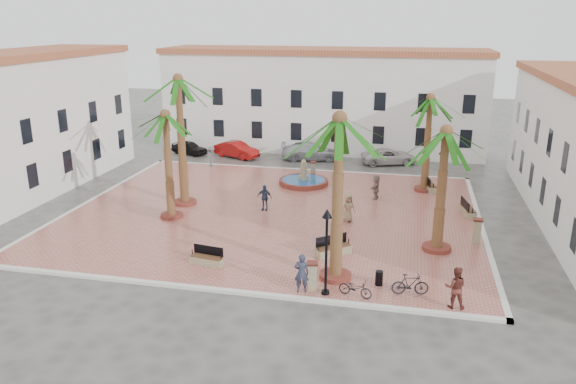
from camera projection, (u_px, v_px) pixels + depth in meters
name	position (u px, v px, depth m)	size (l,w,h in m)	color
ground	(273.00, 214.00, 36.55)	(120.00, 120.00, 0.00)	#56544F
plaza	(273.00, 213.00, 36.53)	(26.00, 22.00, 0.15)	#BF685A
kerb_n	(305.00, 170.00, 46.78)	(26.30, 0.30, 0.16)	silver
kerb_s	(217.00, 290.00, 26.28)	(26.30, 0.30, 0.16)	silver
kerb_e	(482.00, 229.00, 33.85)	(0.30, 22.30, 0.16)	silver
kerb_w	(93.00, 200.00, 39.21)	(0.30, 22.30, 0.16)	silver
building_north	(323.00, 99.00, 53.75)	(30.40, 7.40, 9.50)	white
building_west	(7.00, 127.00, 38.97)	(6.40, 24.40, 10.00)	white
fountain	(304.00, 181.00, 42.56)	(3.72, 3.72, 1.92)	maroon
palm_nw	(179.00, 93.00, 35.92)	(5.00, 5.00, 8.74)	maroon
palm_sw	(166.00, 127.00, 33.90)	(4.60, 4.60, 6.88)	maroon
palm_s	(339.00, 137.00, 25.27)	(5.11, 5.11, 8.20)	maroon
palm_e	(445.00, 146.00, 28.93)	(5.06, 5.06, 6.93)	maroon
palm_ne	(430.00, 109.00, 39.29)	(4.61, 4.61, 7.10)	maroon
bench_s	(207.00, 259.00, 28.78)	(1.84, 0.81, 0.94)	gray
bench_se	(333.00, 250.00, 29.91)	(1.93, 1.73, 1.05)	gray
bench_e	(468.00, 211.00, 35.96)	(0.95, 2.01, 1.02)	gray
bench_ne	(429.00, 186.00, 41.09)	(1.06, 2.09, 1.06)	gray
lamppost_s	(327.00, 237.00, 24.93)	(0.45, 0.45, 4.14)	black
lamppost_e	(441.00, 168.00, 36.10)	(0.45, 0.45, 4.18)	black
bollard_se	(312.00, 276.00, 25.96)	(0.58, 0.58, 1.39)	gray
bollard_n	(313.00, 169.00, 44.32)	(0.48, 0.48, 1.26)	gray
bollard_e	(477.00, 231.00, 31.32)	(0.54, 0.54, 1.44)	gray
litter_bin	(379.00, 278.00, 26.53)	(0.36, 0.36, 0.71)	black
cyclist_a	(302.00, 273.00, 25.72)	(0.68, 0.45, 1.87)	#2A2E42
bicycle_a	(355.00, 288.00, 25.42)	(0.56, 1.59, 0.84)	black
cyclist_b	(455.00, 287.00, 24.32)	(0.93, 0.72, 1.91)	maroon
bicycle_b	(410.00, 284.00, 25.56)	(0.48, 1.70, 1.02)	black
pedestrian_fountain_a	(348.00, 208.00, 34.59)	(0.86, 0.56, 1.76)	#8E7554
pedestrian_fountain_b	(264.00, 197.00, 36.71)	(1.01, 0.42, 1.72)	#324059
pedestrian_north	(211.00, 156.00, 47.59)	(1.08, 0.62, 1.67)	#57575C
pedestrian_east	(376.00, 187.00, 38.97)	(1.60, 0.51, 1.72)	gray
car_black	(189.00, 148.00, 52.40)	(1.46, 3.64, 1.24)	black
car_red	(237.00, 150.00, 51.14)	(1.51, 4.34, 1.43)	#9D1110
car_silver	(311.00, 151.00, 50.32)	(2.13, 5.25, 1.52)	#B5B5BF
car_white	(389.00, 156.00, 48.92)	(2.18, 4.73, 1.32)	silver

